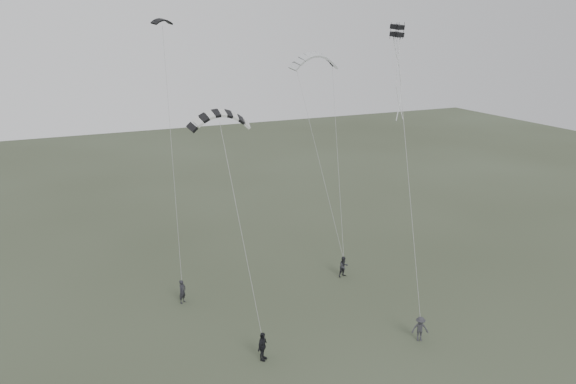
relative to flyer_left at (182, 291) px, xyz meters
name	(u,v)px	position (x,y,z in m)	size (l,w,h in m)	color
ground	(309,337)	(5.62, -7.12, -0.79)	(140.00, 140.00, 0.00)	#333927
flyer_left	(182,291)	(0.00, 0.00, 0.00)	(0.57, 0.38, 1.57)	black
flyer_right	(344,267)	(11.46, -0.86, -0.03)	(0.73, 0.57, 1.51)	#242429
flyer_center	(262,346)	(2.31, -8.15, 0.03)	(0.96, 0.40, 1.63)	black
flyer_far	(420,329)	(11.19, -10.04, -0.04)	(0.96, 0.55, 1.48)	#2C2C31
kite_dark_small	(162,20)	(1.14, 6.37, 16.82)	(1.62, 0.48, 0.52)	black
kite_pale_large	(315,55)	(13.91, 8.98, 14.17)	(4.24, 0.95, 1.72)	#AEB2B4
kite_striped	(219,113)	(1.76, -3.67, 11.95)	(3.38, 0.85, 1.30)	black
kite_box	(397,31)	(13.39, -3.07, 16.16)	(0.64, 0.64, 0.72)	black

